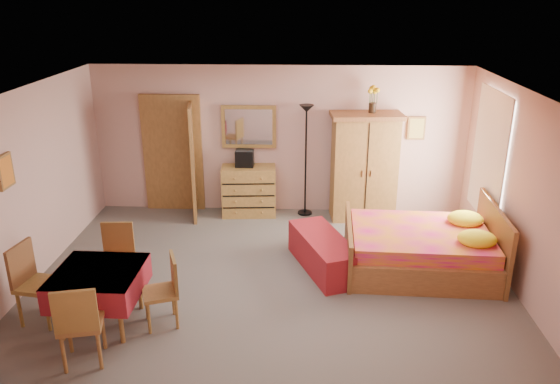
{
  "coord_description": "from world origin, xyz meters",
  "views": [
    {
      "loc": [
        0.41,
        -6.77,
        3.78
      ],
      "look_at": [
        0.1,
        0.3,
        1.15
      ],
      "focal_mm": 35.0,
      "sensor_mm": 36.0,
      "label": 1
    }
  ],
  "objects_px": {
    "floor_lamp": "(306,161)",
    "dining_table": "(101,297)",
    "wall_mirror": "(249,127)",
    "chest_of_drawers": "(249,191)",
    "stereo": "(245,158)",
    "chair_south": "(81,322)",
    "chair_west": "(40,284)",
    "bench": "(323,253)",
    "chair_east": "(160,292)",
    "wardrobe": "(364,167)",
    "sunflower_vase": "(373,99)",
    "chair_north": "(116,260)",
    "bed": "(420,237)"
  },
  "relations": [
    {
      "from": "wardrobe",
      "to": "wall_mirror",
      "type": "bearing_deg",
      "value": 167.6
    },
    {
      "from": "wall_mirror",
      "to": "chair_west",
      "type": "bearing_deg",
      "value": -120.93
    },
    {
      "from": "chair_south",
      "to": "floor_lamp",
      "type": "bearing_deg",
      "value": 47.71
    },
    {
      "from": "chair_north",
      "to": "chair_west",
      "type": "bearing_deg",
      "value": 42.73
    },
    {
      "from": "chair_east",
      "to": "chair_west",
      "type": "bearing_deg",
      "value": 69.42
    },
    {
      "from": "dining_table",
      "to": "chair_east",
      "type": "xyz_separation_m",
      "value": [
        0.71,
        0.03,
        0.08
      ]
    },
    {
      "from": "bed",
      "to": "bench",
      "type": "height_order",
      "value": "bed"
    },
    {
      "from": "wall_mirror",
      "to": "chair_south",
      "type": "relative_size",
      "value": 0.97
    },
    {
      "from": "wardrobe",
      "to": "chair_north",
      "type": "distance_m",
      "value": 4.41
    },
    {
      "from": "chair_south",
      "to": "wardrobe",
      "type": "bearing_deg",
      "value": 37.65
    },
    {
      "from": "floor_lamp",
      "to": "chair_north",
      "type": "distance_m",
      "value": 3.77
    },
    {
      "from": "chair_south",
      "to": "chair_west",
      "type": "bearing_deg",
      "value": 123.83
    },
    {
      "from": "wardrobe",
      "to": "floor_lamp",
      "type": "bearing_deg",
      "value": 168.33
    },
    {
      "from": "bed",
      "to": "chair_north",
      "type": "bearing_deg",
      "value": -166.23
    },
    {
      "from": "stereo",
      "to": "chair_west",
      "type": "xyz_separation_m",
      "value": [
        -2.1,
        -3.48,
        -0.53
      ]
    },
    {
      "from": "chest_of_drawers",
      "to": "chair_north",
      "type": "distance_m",
      "value": 3.1
    },
    {
      "from": "wardrobe",
      "to": "sunflower_vase",
      "type": "distance_m",
      "value": 1.16
    },
    {
      "from": "chest_of_drawers",
      "to": "wardrobe",
      "type": "distance_m",
      "value": 2.05
    },
    {
      "from": "wardrobe",
      "to": "chair_south",
      "type": "bearing_deg",
      "value": -134.08
    },
    {
      "from": "stereo",
      "to": "sunflower_vase",
      "type": "bearing_deg",
      "value": -0.85
    },
    {
      "from": "chest_of_drawers",
      "to": "wardrobe",
      "type": "relative_size",
      "value": 0.5
    },
    {
      "from": "wall_mirror",
      "to": "chair_north",
      "type": "distance_m",
      "value": 3.46
    },
    {
      "from": "wardrobe",
      "to": "sunflower_vase",
      "type": "relative_size",
      "value": 4.14
    },
    {
      "from": "dining_table",
      "to": "stereo",
      "type": "bearing_deg",
      "value": 68.89
    },
    {
      "from": "wardrobe",
      "to": "chair_west",
      "type": "height_order",
      "value": "wardrobe"
    },
    {
      "from": "stereo",
      "to": "chair_north",
      "type": "distance_m",
      "value": 3.16
    },
    {
      "from": "wall_mirror",
      "to": "chair_north",
      "type": "bearing_deg",
      "value": -117.09
    },
    {
      "from": "sunflower_vase",
      "to": "chair_south",
      "type": "bearing_deg",
      "value": -129.57
    },
    {
      "from": "floor_lamp",
      "to": "chair_north",
      "type": "xyz_separation_m",
      "value": [
        -2.48,
        -2.79,
        -0.53
      ]
    },
    {
      "from": "stereo",
      "to": "chair_south",
      "type": "height_order",
      "value": "stereo"
    },
    {
      "from": "floor_lamp",
      "to": "chair_west",
      "type": "distance_m",
      "value": 4.74
    },
    {
      "from": "wardrobe",
      "to": "chair_south",
      "type": "distance_m",
      "value": 5.34
    },
    {
      "from": "wall_mirror",
      "to": "chair_east",
      "type": "relative_size",
      "value": 1.09
    },
    {
      "from": "floor_lamp",
      "to": "chair_east",
      "type": "distance_m",
      "value": 3.95
    },
    {
      "from": "stereo",
      "to": "wardrobe",
      "type": "relative_size",
      "value": 0.17
    },
    {
      "from": "chest_of_drawers",
      "to": "chair_south",
      "type": "relative_size",
      "value": 0.96
    },
    {
      "from": "sunflower_vase",
      "to": "bench",
      "type": "xyz_separation_m",
      "value": [
        -0.83,
        -1.98,
        -1.84
      ]
    },
    {
      "from": "stereo",
      "to": "dining_table",
      "type": "height_order",
      "value": "stereo"
    },
    {
      "from": "bench",
      "to": "chair_east",
      "type": "relative_size",
      "value": 1.69
    },
    {
      "from": "stereo",
      "to": "wardrobe",
      "type": "xyz_separation_m",
      "value": [
        2.06,
        -0.09,
        -0.1
      ]
    },
    {
      "from": "bed",
      "to": "dining_table",
      "type": "xyz_separation_m",
      "value": [
        -4.05,
        -1.57,
        -0.13
      ]
    },
    {
      "from": "bed",
      "to": "chair_east",
      "type": "xyz_separation_m",
      "value": [
        -3.34,
        -1.54,
        -0.05
      ]
    },
    {
      "from": "chair_west",
      "to": "chair_east",
      "type": "height_order",
      "value": "chair_west"
    },
    {
      "from": "wall_mirror",
      "to": "chest_of_drawers",
      "type": "bearing_deg",
      "value": -90.31
    },
    {
      "from": "floor_lamp",
      "to": "dining_table",
      "type": "height_order",
      "value": "floor_lamp"
    },
    {
      "from": "wardrobe",
      "to": "sunflower_vase",
      "type": "height_order",
      "value": "sunflower_vase"
    },
    {
      "from": "chair_north",
      "to": "chest_of_drawers",
      "type": "bearing_deg",
      "value": -122.33
    },
    {
      "from": "stereo",
      "to": "chair_east",
      "type": "relative_size",
      "value": 0.36
    },
    {
      "from": "chair_south",
      "to": "chair_east",
      "type": "xyz_separation_m",
      "value": [
        0.66,
        0.72,
        -0.05
      ]
    },
    {
      "from": "bed",
      "to": "wardrobe",
      "type": "bearing_deg",
      "value": 111.3
    }
  ]
}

